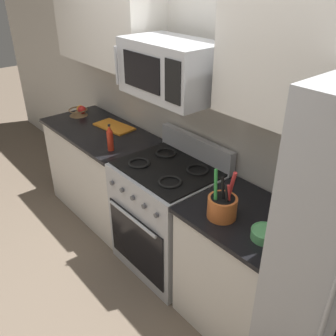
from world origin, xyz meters
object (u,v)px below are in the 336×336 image
(microwave, at_px, (171,69))
(bottle_hot_sauce, at_px, (110,139))
(utensil_crock, at_px, (222,206))
(fruit_basket, at_px, (79,111))
(cutting_board, at_px, (114,127))
(range_oven, at_px, (168,216))
(prep_bowl, at_px, (265,234))

(microwave, distance_m, bottle_hot_sauce, 0.87)
(utensil_crock, bearing_deg, fruit_basket, 175.24)
(cutting_board, height_order, bottle_hot_sauce, bottle_hot_sauce)
(fruit_basket, bearing_deg, cutting_board, 10.69)
(microwave, relative_size, fruit_basket, 3.59)
(range_oven, bearing_deg, fruit_basket, 178.42)
(microwave, bearing_deg, bottle_hot_sauce, -162.05)
(utensil_crock, distance_m, prep_bowl, 0.30)
(microwave, bearing_deg, cutting_board, 173.58)
(utensil_crock, bearing_deg, microwave, 166.14)
(cutting_board, bearing_deg, prep_bowl, -7.12)
(range_oven, height_order, prep_bowl, range_oven)
(utensil_crock, bearing_deg, range_oven, 168.43)
(microwave, bearing_deg, utensil_crock, -13.86)
(bottle_hot_sauce, xyz_separation_m, prep_bowl, (1.52, 0.05, -0.07))
(utensil_crock, distance_m, fruit_basket, 2.13)
(utensil_crock, height_order, prep_bowl, utensil_crock)
(utensil_crock, xyz_separation_m, prep_bowl, (0.29, 0.03, -0.05))
(bottle_hot_sauce, bearing_deg, fruit_basket, 167.95)
(fruit_basket, height_order, cutting_board, fruit_basket)
(microwave, height_order, prep_bowl, microwave)
(cutting_board, distance_m, prep_bowl, 1.93)
(range_oven, xyz_separation_m, cutting_board, (-0.95, 0.14, 0.44))
(fruit_basket, relative_size, cutting_board, 0.48)
(range_oven, relative_size, cutting_board, 2.75)
(range_oven, height_order, fruit_basket, range_oven)
(microwave, xyz_separation_m, fruit_basket, (-1.46, 0.01, -0.71))
(range_oven, xyz_separation_m, fruit_basket, (-1.46, 0.04, 0.48))
(utensil_crock, bearing_deg, cutting_board, 170.48)
(range_oven, distance_m, bottle_hot_sauce, 0.79)
(range_oven, height_order, bottle_hot_sauce, bottle_hot_sauce)
(microwave, xyz_separation_m, bottle_hot_sauce, (-0.56, -0.18, -0.64))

